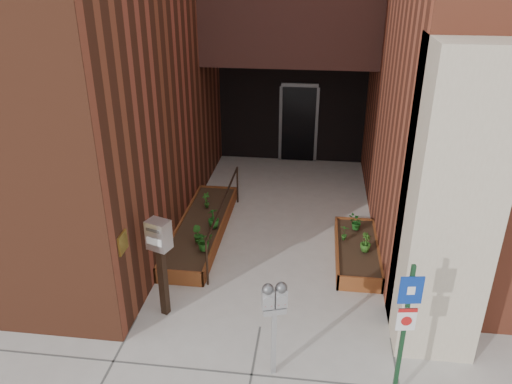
% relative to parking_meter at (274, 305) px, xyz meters
% --- Properties ---
extents(ground, '(80.00, 80.00, 0.00)m').
position_rel_parking_meter_xyz_m(ground, '(-0.29, 0.91, -1.16)').
color(ground, '#9E9991').
rests_on(ground, ground).
extents(planter_left, '(0.90, 3.60, 0.30)m').
position_rel_parking_meter_xyz_m(planter_left, '(-1.84, 3.61, -1.02)').
color(planter_left, brown).
rests_on(planter_left, ground).
extents(planter_right, '(0.80, 2.20, 0.30)m').
position_rel_parking_meter_xyz_m(planter_right, '(1.31, 3.11, -1.02)').
color(planter_right, brown).
rests_on(planter_right, ground).
extents(handrail, '(0.04, 3.34, 0.90)m').
position_rel_parking_meter_xyz_m(handrail, '(-1.34, 3.56, -0.41)').
color(handrail, black).
rests_on(handrail, ground).
extents(parking_meter, '(0.35, 0.21, 1.50)m').
position_rel_parking_meter_xyz_m(parking_meter, '(0.00, 0.00, 0.00)').
color(parking_meter, '#A4A4A6').
rests_on(parking_meter, ground).
extents(sign_post, '(0.28, 0.09, 2.06)m').
position_rel_parking_meter_xyz_m(sign_post, '(1.61, -0.25, 0.11)').
color(sign_post, '#15391F').
rests_on(sign_post, ground).
extents(payment_dropbox, '(0.40, 0.34, 1.69)m').
position_rel_parking_meter_xyz_m(payment_dropbox, '(-1.86, 1.07, 0.06)').
color(payment_dropbox, black).
rests_on(payment_dropbox, ground).
extents(shrub_left_a, '(0.45, 0.45, 0.36)m').
position_rel_parking_meter_xyz_m(shrub_left_a, '(-1.54, 2.57, -0.68)').
color(shrub_left_a, '#21601B').
rests_on(shrub_left_a, planter_left).
extents(shrub_left_b, '(0.26, 0.26, 0.33)m').
position_rel_parking_meter_xyz_m(shrub_left_b, '(-1.74, 2.84, -0.69)').
color(shrub_left_b, '#1F4F16').
rests_on(shrub_left_b, planter_left).
extents(shrub_left_c, '(0.32, 0.32, 0.41)m').
position_rel_parking_meter_xyz_m(shrub_left_c, '(-1.54, 3.45, -0.65)').
color(shrub_left_c, '#1A5518').
rests_on(shrub_left_c, planter_left).
extents(shrub_left_d, '(0.26, 0.26, 0.35)m').
position_rel_parking_meter_xyz_m(shrub_left_d, '(-1.88, 4.28, -0.68)').
color(shrub_left_d, '#235718').
rests_on(shrub_left_d, planter_left).
extents(shrub_right_a, '(0.28, 0.28, 0.37)m').
position_rel_parking_meter_xyz_m(shrub_right_a, '(1.43, 2.90, -0.67)').
color(shrub_right_a, '#2A5C1A').
rests_on(shrub_right_a, planter_right).
extents(shrub_right_b, '(0.22, 0.22, 0.33)m').
position_rel_parking_meter_xyz_m(shrub_right_b, '(1.06, 3.26, -0.69)').
color(shrub_right_b, '#215117').
rests_on(shrub_right_b, planter_right).
extents(shrub_right_c, '(0.40, 0.40, 0.32)m').
position_rel_parking_meter_xyz_m(shrub_right_c, '(1.30, 3.71, -0.70)').
color(shrub_right_c, '#195618').
rests_on(shrub_right_c, planter_right).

